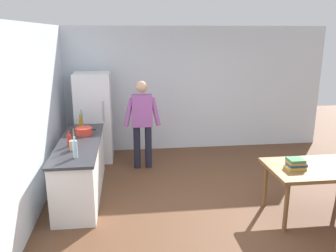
# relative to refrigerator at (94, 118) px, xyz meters

# --- Properties ---
(ground_plane) EXTENTS (14.00, 14.00, 0.00)m
(ground_plane) POSITION_rel_refrigerator_xyz_m (1.90, -2.40, -0.90)
(ground_plane) COLOR brown
(wall_back) EXTENTS (6.40, 0.12, 2.70)m
(wall_back) POSITION_rel_refrigerator_xyz_m (1.90, 0.60, 0.45)
(wall_back) COLOR silver
(wall_back) RESTS_ON ground_plane
(wall_left) EXTENTS (0.12, 5.60, 2.70)m
(wall_left) POSITION_rel_refrigerator_xyz_m (-0.70, -2.20, 0.45)
(wall_left) COLOR silver
(wall_left) RESTS_ON ground_plane
(kitchen_counter) EXTENTS (0.64, 2.20, 0.90)m
(kitchen_counter) POSITION_rel_refrigerator_xyz_m (-0.10, -1.60, -0.45)
(kitchen_counter) COLOR white
(kitchen_counter) RESTS_ON ground_plane
(refrigerator) EXTENTS (0.70, 0.67, 1.80)m
(refrigerator) POSITION_rel_refrigerator_xyz_m (0.00, 0.00, 0.00)
(refrigerator) COLOR white
(refrigerator) RESTS_ON ground_plane
(person) EXTENTS (0.70, 0.22, 1.70)m
(person) POSITION_rel_refrigerator_xyz_m (0.95, -0.55, 0.08)
(person) COLOR #1E1E2D
(person) RESTS_ON ground_plane
(dining_table) EXTENTS (1.40, 0.90, 0.75)m
(dining_table) POSITION_rel_refrigerator_xyz_m (3.30, -2.70, -0.23)
(dining_table) COLOR brown
(dining_table) RESTS_ON ground_plane
(cooking_pot) EXTENTS (0.40, 0.28, 0.12)m
(cooking_pot) POSITION_rel_refrigerator_xyz_m (-0.06, -1.21, 0.06)
(cooking_pot) COLOR red
(cooking_pot) RESTS_ON kitchen_counter
(utensil_jar) EXTENTS (0.11, 0.11, 0.32)m
(utensil_jar) POSITION_rel_refrigerator_xyz_m (-0.13, -2.00, 0.08)
(utensil_jar) COLOR tan
(utensil_jar) RESTS_ON kitchen_counter
(bottle_sauce_red) EXTENTS (0.06, 0.06, 0.24)m
(bottle_sauce_red) POSITION_rel_refrigerator_xyz_m (-0.21, -1.81, 0.10)
(bottle_sauce_red) COLOR #B22319
(bottle_sauce_red) RESTS_ON kitchen_counter
(bottle_vinegar_tall) EXTENTS (0.06, 0.06, 0.32)m
(bottle_vinegar_tall) POSITION_rel_refrigerator_xyz_m (-0.16, -0.69, 0.14)
(bottle_vinegar_tall) COLOR gray
(bottle_vinegar_tall) RESTS_ON kitchen_counter
(bottle_oil_amber) EXTENTS (0.06, 0.06, 0.28)m
(bottle_oil_amber) POSITION_rel_refrigerator_xyz_m (-0.14, -0.96, 0.12)
(bottle_oil_amber) COLOR #996619
(bottle_oil_amber) RESTS_ON kitchen_counter
(bottle_water_clear) EXTENTS (0.07, 0.07, 0.30)m
(bottle_water_clear) POSITION_rel_refrigerator_xyz_m (-0.05, -2.33, 0.13)
(bottle_water_clear) COLOR silver
(bottle_water_clear) RESTS_ON kitchen_counter
(book_stack) EXTENTS (0.28, 0.21, 0.14)m
(book_stack) POSITION_rel_refrigerator_xyz_m (2.95, -2.72, -0.08)
(book_stack) COLOR gold
(book_stack) RESTS_ON dining_table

